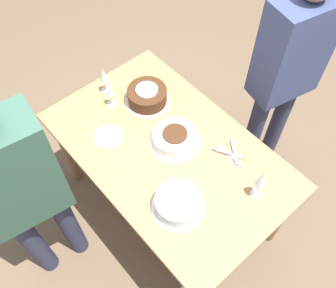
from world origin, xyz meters
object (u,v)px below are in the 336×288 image
object	(u,v)px
cake_front_chocolate	(147,96)
wine_glass_far	(110,90)
cake_back_decorated	(178,203)
wine_glass_extra	(262,180)
cake_center_white	(175,138)
wine_glass_near	(104,76)
person_cutting	(288,67)
person_watching	(20,189)

from	to	relation	value
cake_front_chocolate	wine_glass_far	world-z (taller)	wine_glass_far
cake_back_decorated	wine_glass_extra	distance (m)	0.43
cake_center_white	wine_glass_extra	size ratio (longest dim) A/B	1.33
wine_glass_near	wine_glass_far	bearing A→B (deg)	159.66
cake_back_decorated	person_cutting	xyz separation A→B (m)	(0.17, -1.02, 0.17)
cake_center_white	wine_glass_near	bearing A→B (deg)	5.99
person_cutting	cake_back_decorated	bearing A→B (deg)	22.23
cake_back_decorated	wine_glass_far	xyz separation A→B (m)	(0.79, -0.16, 0.08)
cake_back_decorated	wine_glass_near	world-z (taller)	wine_glass_near
cake_front_chocolate	person_cutting	bearing A→B (deg)	-125.53
wine_glass_far	person_watching	distance (m)	0.79
wine_glass_extra	person_watching	world-z (taller)	person_watching
cake_back_decorated	wine_glass_extra	bearing A→B (deg)	-120.87
wine_glass_far	person_cutting	bearing A→B (deg)	-125.39
person_cutting	person_watching	distance (m)	1.62
cake_center_white	cake_front_chocolate	world-z (taller)	cake_front_chocolate
cake_front_chocolate	person_watching	distance (m)	0.93
wine_glass_far	wine_glass_extra	xyz separation A→B (m)	(-1.00, -0.20, 0.03)
wine_glass_near	wine_glass_extra	xyz separation A→B (m)	(-1.12, -0.16, 0.03)
wine_glass_far	cake_front_chocolate	bearing A→B (deg)	-124.86
cake_front_chocolate	person_watching	bearing A→B (deg)	100.74
cake_center_white	person_cutting	world-z (taller)	person_cutting
cake_front_chocolate	wine_glass_extra	world-z (taller)	wine_glass_extra
wine_glass_far	person_cutting	world-z (taller)	person_cutting
cake_center_white	cake_front_chocolate	size ratio (longest dim) A/B	1.05
cake_center_white	cake_back_decorated	world-z (taller)	cake_back_decorated
wine_glass_near	person_cutting	xyz separation A→B (m)	(-0.73, -0.82, 0.08)
wine_glass_extra	wine_glass_far	bearing A→B (deg)	11.34
wine_glass_extra	wine_glass_near	bearing A→B (deg)	8.04
cake_front_chocolate	cake_back_decorated	xyz separation A→B (m)	(-0.66, 0.34, -0.01)
wine_glass_far	cake_back_decorated	bearing A→B (deg)	168.56
wine_glass_near	person_watching	distance (m)	0.87
cake_front_chocolate	cake_back_decorated	bearing A→B (deg)	152.72
cake_center_white	cake_front_chocolate	xyz separation A→B (m)	(0.34, -0.08, 0.01)
wine_glass_extra	cake_front_chocolate	bearing A→B (deg)	1.28
cake_front_chocolate	wine_glass_near	size ratio (longest dim) A/B	1.50
person_cutting	person_watching	xyz separation A→B (m)	(0.32, 1.59, -0.01)
wine_glass_far	person_watching	world-z (taller)	person_watching
cake_back_decorated	person_watching	xyz separation A→B (m)	(0.49, 0.56, 0.16)
wine_glass_near	cake_front_chocolate	bearing A→B (deg)	-150.28
wine_glass_near	person_cutting	bearing A→B (deg)	-131.63
person_cutting	person_watching	world-z (taller)	person_cutting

